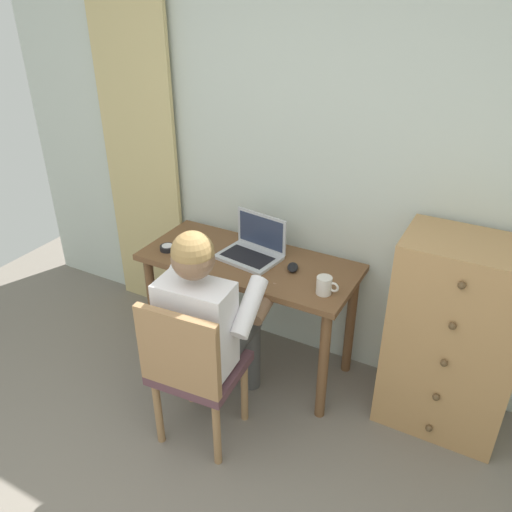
# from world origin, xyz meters

# --- Properties ---
(wall_back) EXTENTS (4.80, 0.05, 2.50)m
(wall_back) POSITION_xyz_m (0.00, 2.20, 1.25)
(wall_back) COLOR silver
(wall_back) RESTS_ON ground_plane
(curtain_panel) EXTENTS (0.57, 0.03, 2.14)m
(curtain_panel) POSITION_xyz_m (-1.40, 2.13, 1.07)
(curtain_panel) COLOR #CCB77A
(curtain_panel) RESTS_ON ground_plane
(desk) EXTENTS (1.25, 0.55, 0.74)m
(desk) POSITION_xyz_m (-0.43, 1.86, 0.62)
(desk) COLOR brown
(desk) RESTS_ON ground_plane
(dresser) EXTENTS (0.62, 0.44, 1.10)m
(dresser) POSITION_xyz_m (0.71, 1.94, 0.55)
(dresser) COLOR tan
(dresser) RESTS_ON ground_plane
(chair) EXTENTS (0.45, 0.43, 0.88)m
(chair) POSITION_xyz_m (-0.37, 1.17, 0.49)
(chair) COLOR brown
(chair) RESTS_ON ground_plane
(person_seated) EXTENTS (0.56, 0.60, 1.20)m
(person_seated) POSITION_xyz_m (-0.38, 1.36, 0.68)
(person_seated) COLOR #4C4C4C
(person_seated) RESTS_ON ground_plane
(laptop) EXTENTS (0.37, 0.30, 0.24)m
(laptop) POSITION_xyz_m (-0.44, 1.91, 0.79)
(laptop) COLOR #B7BABF
(laptop) RESTS_ON desk
(computer_mouse) EXTENTS (0.09, 0.12, 0.03)m
(computer_mouse) POSITION_xyz_m (-0.17, 1.87, 0.76)
(computer_mouse) COLOR black
(computer_mouse) RESTS_ON desk
(desk_clock) EXTENTS (0.09, 0.09, 0.03)m
(desk_clock) POSITION_xyz_m (-0.92, 1.73, 0.76)
(desk_clock) COLOR black
(desk_clock) RESTS_ON desk
(coffee_mug) EXTENTS (0.12, 0.08, 0.09)m
(coffee_mug) POSITION_xyz_m (0.08, 1.73, 0.79)
(coffee_mug) COLOR silver
(coffee_mug) RESTS_ON desk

